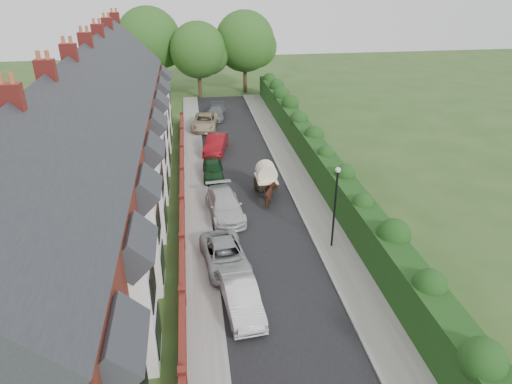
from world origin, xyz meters
TOP-DOWN VIEW (x-y plane):
  - ground at (0.00, 0.00)m, footprint 140.00×140.00m
  - road at (-0.50, 11.00)m, footprint 6.00×58.00m
  - pavement_hedge_side at (3.60, 11.00)m, footprint 2.20×58.00m
  - pavement_house_side at (-4.35, 11.00)m, footprint 1.70×58.00m
  - kerb_hedge_side at (2.55, 11.00)m, footprint 0.18×58.00m
  - kerb_house_side at (-3.55, 11.00)m, footprint 0.18×58.00m
  - hedge at (5.40, 11.00)m, footprint 2.10×58.00m
  - terrace_row at (-10.87, 9.98)m, footprint 9.05×40.50m
  - garden_wall_row at (-5.35, 10.00)m, footprint 0.35×40.35m
  - lamppost at (3.40, 4.00)m, footprint 0.32×0.32m
  - tree_far_left at (-2.65, 40.08)m, footprint 7.14×6.80m
  - tree_far_right at (3.39, 42.08)m, footprint 7.98×7.60m
  - tree_far_back at (-8.59, 43.08)m, footprint 8.40×8.00m
  - car_silver_a at (-2.53, -0.66)m, footprint 1.99×4.60m
  - car_silver_b at (-3.00, 2.99)m, footprint 2.82×5.14m
  - car_white at (-2.52, 8.78)m, footprint 2.62×5.37m
  - car_green at (-2.93, 15.11)m, footprint 1.66×3.99m
  - car_red at (-2.32, 20.60)m, footprint 2.63×4.93m
  - car_beige at (-3.00, 27.40)m, footprint 3.19×5.52m
  - car_grey at (-1.60, 30.93)m, footprint 2.60×4.84m
  - horse at (0.74, 9.77)m, footprint 1.31×1.94m
  - horse_cart at (0.74, 11.69)m, footprint 1.52×3.36m

SIDE VIEW (x-z plane):
  - ground at x=0.00m, z-range 0.00..0.00m
  - road at x=-0.50m, z-range 0.00..0.02m
  - pavement_hedge_side at x=3.60m, z-range 0.00..0.12m
  - pavement_house_side at x=-4.35m, z-range 0.00..0.12m
  - kerb_hedge_side at x=2.55m, z-range 0.00..0.13m
  - kerb_house_side at x=-3.55m, z-range 0.00..0.13m
  - garden_wall_row at x=-5.35m, z-range -0.09..1.01m
  - car_grey at x=-1.60m, z-range 0.00..1.33m
  - car_green at x=-2.93m, z-range 0.00..1.35m
  - car_silver_b at x=-3.00m, z-range 0.00..1.37m
  - car_beige at x=-3.00m, z-range 0.00..1.45m
  - car_silver_a at x=-2.53m, z-range 0.00..1.47m
  - horse at x=0.74m, z-range 0.00..1.50m
  - car_white at x=-2.52m, z-range 0.00..1.50m
  - car_red at x=-2.32m, z-range 0.00..1.54m
  - horse_cart at x=0.74m, z-range 0.17..2.60m
  - hedge at x=5.40m, z-range 0.18..3.03m
  - lamppost at x=3.40m, z-range 0.72..5.88m
  - terrace_row at x=-10.87m, z-range -1.28..10.22m
  - tree_far_left at x=-2.65m, z-range 1.07..10.36m
  - tree_far_right at x=3.39m, z-range 1.16..11.47m
  - tree_far_back at x=-8.59m, z-range 1.21..12.03m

